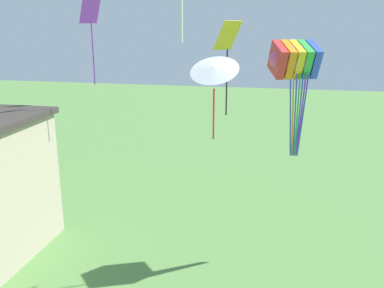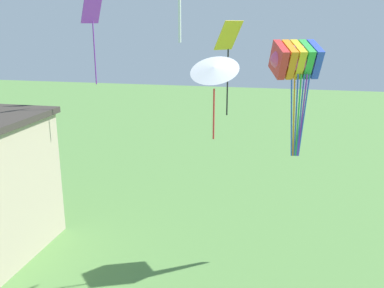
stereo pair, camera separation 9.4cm
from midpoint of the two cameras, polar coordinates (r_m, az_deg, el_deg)
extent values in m
ellipsoid|color=#E54C8C|center=(15.83, 13.34, 10.93)|extent=(2.23, 1.95, 1.33)
cube|color=red|center=(15.58, 11.18, 10.99)|extent=(0.77, 1.35, 1.36)
cube|color=orange|center=(15.70, 12.27, 10.96)|extent=(0.77, 1.35, 1.36)
cube|color=yellow|center=(15.83, 13.34, 10.93)|extent=(0.77, 1.35, 1.36)
cube|color=green|center=(15.96, 14.40, 10.90)|extent=(0.77, 1.35, 1.36)
cube|color=blue|center=(16.09, 15.44, 10.87)|extent=(0.77, 1.35, 1.36)
cylinder|color=blue|center=(15.94, 12.82, 3.63)|extent=(0.26, 0.47, 3.10)
cylinder|color=orange|center=(15.95, 13.11, 3.61)|extent=(0.19, 0.48, 3.10)
cylinder|color=blue|center=(15.95, 13.40, 3.60)|extent=(0.13, 0.49, 3.10)
cylinder|color=green|center=(15.96, 13.67, 3.59)|extent=(0.05, 0.49, 3.10)
cylinder|color=blue|center=(15.98, 13.93, 3.58)|extent=(0.13, 0.49, 3.10)
cylinder|color=purple|center=(15.99, 14.17, 3.58)|extent=(0.19, 0.48, 3.10)
cylinder|color=blue|center=(16.01, 14.38, 3.58)|extent=(0.26, 0.47, 3.10)
cube|color=yellow|center=(14.38, 4.59, 14.23)|extent=(0.94, 0.96, 0.93)
cylinder|color=black|center=(14.51, 4.46, 8.15)|extent=(0.05, 0.05, 2.21)
cube|color=purple|center=(17.68, -13.55, 17.18)|extent=(0.73, 0.93, 1.11)
cylinder|color=purple|center=(17.71, -13.19, 11.69)|extent=(0.05, 0.05, 2.46)
cone|color=white|center=(11.59, 2.76, 10.00)|extent=(1.47, 1.36, 0.74)
cylinder|color=red|center=(11.78, 2.68, 3.99)|extent=(0.05, 0.05, 1.41)
camera|label=1|loc=(0.05, -90.23, -0.07)|focal=40.00mm
camera|label=2|loc=(0.05, 89.77, 0.07)|focal=40.00mm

